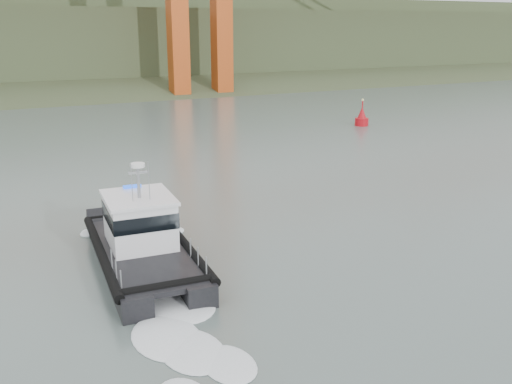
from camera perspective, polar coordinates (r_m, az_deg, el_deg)
ground at (r=27.20m, az=10.16°, el=-9.63°), size 400.00×400.00×0.00m
headlands at (r=145.69m, az=-21.52°, el=13.33°), size 500.00×105.36×27.12m
patrol_boat at (r=29.45m, az=-11.33°, el=-4.70°), size 4.99×11.67×5.53m
nav_buoy at (r=71.49m, az=10.53°, el=7.27°), size 1.66×1.66×3.46m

